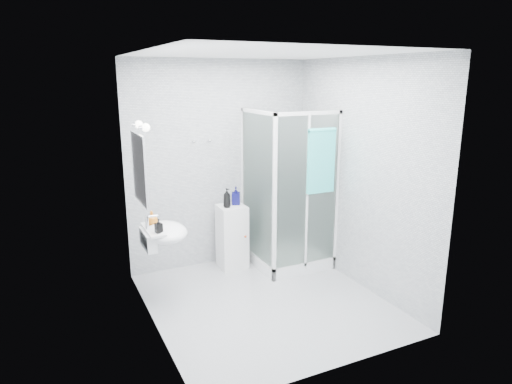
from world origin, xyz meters
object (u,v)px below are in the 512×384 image
shampoo_bottle_a (227,198)px  soap_dispenser_black (159,226)px  soap_dispenser_orange (152,218)px  wall_basin (163,233)px  shampoo_bottle_b (236,196)px  shower_enclosure (286,233)px  storage_cabinet (232,237)px  hand_towel (321,159)px

shampoo_bottle_a → soap_dispenser_black: shampoo_bottle_a is taller
soap_dispenser_orange → soap_dispenser_black: bearing=-88.3°
wall_basin → shampoo_bottle_b: (1.11, 0.63, 0.13)m
shower_enclosure → shampoo_bottle_b: shower_enclosure is taller
storage_cabinet → shampoo_bottle_a: size_ratio=3.37×
shower_enclosure → soap_dispenser_black: size_ratio=13.83×
storage_cabinet → shampoo_bottle_a: 0.53m
shampoo_bottle_a → shampoo_bottle_b: (0.15, 0.08, -0.01)m
shampoo_bottle_b → shampoo_bottle_a: bearing=-152.6°
hand_towel → shampoo_bottle_b: 1.18m
shower_enclosure → shampoo_bottle_b: bearing=149.9°
wall_basin → shampoo_bottle_a: (0.95, 0.55, 0.14)m
hand_towel → wall_basin: bearing=177.4°
soap_dispenser_orange → shampoo_bottle_b: bearing=24.1°
wall_basin → shower_enclosure: bearing=10.8°
wall_basin → soap_dispenser_black: wall_basin is taller
shampoo_bottle_a → soap_dispenser_orange: (-1.03, -0.45, 0.01)m
wall_basin → storage_cabinet: 1.25m
storage_cabinet → soap_dispenser_black: 1.43m
shampoo_bottle_a → shampoo_bottle_b: shampoo_bottle_a is taller
soap_dispenser_orange → soap_dispenser_black: soap_dispenser_orange is taller
soap_dispenser_black → shower_enclosure: bearing=15.3°
storage_cabinet → hand_towel: bearing=-37.0°
hand_towel → shampoo_bottle_b: hand_towel is taller
shampoo_bottle_b → hand_towel: bearing=-42.6°
storage_cabinet → shampoo_bottle_a: bearing=-153.7°
soap_dispenser_black → hand_towel: bearing=2.0°
shampoo_bottle_b → soap_dispenser_orange: 1.30m
soap_dispenser_black → storage_cabinet: bearing=34.1°
shower_enclosure → shampoo_bottle_b: size_ratio=8.81×
wall_basin → soap_dispenser_black: size_ratio=3.87×
shampoo_bottle_a → soap_dispenser_black: (-1.03, -0.71, 0.00)m
shampoo_bottle_b → soap_dispenser_orange: bearing=-155.9°
wall_basin → shampoo_bottle_b: 1.28m
shower_enclosure → shampoo_bottle_b: (-0.55, 0.32, 0.48)m
storage_cabinet → shampoo_bottle_b: shampoo_bottle_b is taller
storage_cabinet → shampoo_bottle_b: size_ratio=3.58×
hand_towel → shampoo_bottle_b: bearing=137.4°
hand_towel → shampoo_bottle_a: 1.24m
shower_enclosure → wall_basin: bearing=-169.2°
shower_enclosure → soap_dispenser_orange: bearing=-173.0°
shower_enclosure → hand_towel: 1.10m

